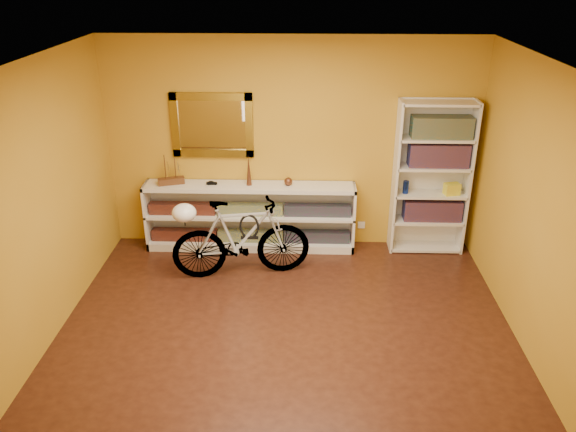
{
  "coord_description": "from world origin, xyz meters",
  "views": [
    {
      "loc": [
        0.17,
        -4.63,
        3.39
      ],
      "look_at": [
        0.0,
        0.7,
        0.95
      ],
      "focal_mm": 35.48,
      "sensor_mm": 36.0,
      "label": 1
    }
  ],
  "objects_px": {
    "console_unit": "(250,217)",
    "helmet": "(184,213)",
    "bicycle": "(241,238)",
    "bookcase": "(431,179)"
  },
  "relations": [
    {
      "from": "bookcase",
      "to": "helmet",
      "type": "relative_size",
      "value": 7.04
    },
    {
      "from": "bicycle",
      "to": "helmet",
      "type": "xyz_separation_m",
      "value": [
        -0.6,
        -0.11,
        0.36
      ]
    },
    {
      "from": "console_unit",
      "to": "helmet",
      "type": "xyz_separation_m",
      "value": [
        -0.64,
        -0.81,
        0.41
      ]
    },
    {
      "from": "console_unit",
      "to": "helmet",
      "type": "bearing_deg",
      "value": -128.3
    },
    {
      "from": "helmet",
      "to": "console_unit",
      "type": "bearing_deg",
      "value": 51.7
    },
    {
      "from": "console_unit",
      "to": "bicycle",
      "type": "height_order",
      "value": "bicycle"
    },
    {
      "from": "console_unit",
      "to": "helmet",
      "type": "relative_size",
      "value": 9.64
    },
    {
      "from": "console_unit",
      "to": "bicycle",
      "type": "distance_m",
      "value": 0.7
    },
    {
      "from": "bookcase",
      "to": "helmet",
      "type": "xyz_separation_m",
      "value": [
        -2.84,
        -0.83,
        -0.12
      ]
    },
    {
      "from": "bookcase",
      "to": "helmet",
      "type": "height_order",
      "value": "bookcase"
    }
  ]
}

